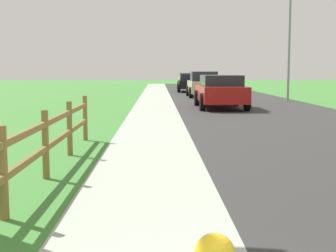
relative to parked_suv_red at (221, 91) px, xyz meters
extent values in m
plane|color=#428237|center=(-2.00, 3.93, -0.79)|extent=(120.00, 120.00, 0.00)
cube|color=#313131|center=(1.50, 5.93, -0.78)|extent=(7.00, 66.00, 0.01)
cube|color=#A7B1A1|center=(-5.00, 5.93, -0.78)|extent=(6.00, 66.00, 0.01)
cube|color=#428237|center=(-6.50, 5.93, -0.78)|extent=(5.00, 66.00, 0.00)
cube|color=gold|center=(-2.55, -19.78, 0.04)|extent=(0.04, 0.04, 0.04)
cylinder|color=olive|center=(-4.63, -16.73, -0.24)|extent=(0.11, 0.11, 1.10)
cylinder|color=olive|center=(-4.63, -14.58, -0.24)|extent=(0.11, 0.11, 1.10)
cylinder|color=olive|center=(-4.63, -12.42, -0.24)|extent=(0.11, 0.11, 1.10)
cylinder|color=olive|center=(-4.63, -10.27, -0.24)|extent=(0.11, 0.11, 1.10)
cube|color=olive|center=(-4.63, -15.65, -0.29)|extent=(0.07, 10.78, 0.09)
cube|color=olive|center=(-4.63, -15.65, 0.09)|extent=(0.07, 10.78, 0.09)
cube|color=maroon|center=(0.00, 0.04, -0.12)|extent=(1.91, 4.91, 0.71)
cube|color=#1E232B|center=(0.00, -0.12, 0.47)|extent=(1.68, 2.67, 0.47)
cylinder|color=black|center=(0.95, -1.49, -0.41)|extent=(0.22, 0.75, 0.75)
cylinder|color=black|center=(-0.95, -1.49, -0.41)|extent=(0.22, 0.75, 0.75)
cylinder|color=black|center=(0.95, 1.56, -0.41)|extent=(0.22, 0.75, 0.75)
cylinder|color=black|center=(-0.95, 1.56, -0.41)|extent=(0.22, 0.75, 0.75)
cube|color=#C6B793|center=(0.08, 9.25, -0.14)|extent=(1.82, 4.36, 0.72)
cube|color=#1E232B|center=(0.08, 9.14, 0.53)|extent=(1.59, 1.89, 0.61)
cylinder|color=black|center=(0.98, 7.91, -0.45)|extent=(0.22, 0.68, 0.68)
cylinder|color=black|center=(-0.82, 7.90, -0.45)|extent=(0.22, 0.68, 0.68)
cylinder|color=black|center=(0.97, 10.61, -0.45)|extent=(0.22, 0.68, 0.68)
cylinder|color=black|center=(-0.83, 10.60, -0.45)|extent=(0.22, 0.68, 0.68)
cube|color=black|center=(-0.20, 16.78, -0.18)|extent=(2.07, 4.58, 0.63)
cube|color=#1E232B|center=(-0.20, 16.94, 0.37)|extent=(1.78, 2.46, 0.49)
cylinder|color=black|center=(0.73, 15.35, -0.45)|extent=(0.24, 0.69, 0.68)
cylinder|color=black|center=(-1.21, 15.41, -0.45)|extent=(0.24, 0.69, 0.68)
cylinder|color=black|center=(0.81, 18.16, -0.45)|extent=(0.24, 0.69, 0.68)
cylinder|color=black|center=(-1.13, 18.22, -0.45)|extent=(0.24, 0.69, 0.68)
cube|color=white|center=(0.11, 25.96, -0.18)|extent=(1.91, 4.35, 0.66)
cube|color=#1E232B|center=(0.12, 26.13, 0.39)|extent=(1.63, 1.89, 0.48)
cylinder|color=black|center=(0.96, 24.60, -0.46)|extent=(0.24, 0.65, 0.65)
cylinder|color=black|center=(-0.82, 24.65, -0.46)|extent=(0.24, 0.65, 0.65)
cylinder|color=black|center=(1.04, 27.26, -0.46)|extent=(0.24, 0.65, 0.65)
cylinder|color=black|center=(-0.74, 27.32, -0.46)|extent=(0.24, 0.65, 0.65)
cylinder|color=gray|center=(4.31, 4.68, 2.50)|extent=(0.14, 0.14, 6.57)
camera|label=1|loc=(-2.85, -22.33, 0.94)|focal=52.89mm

